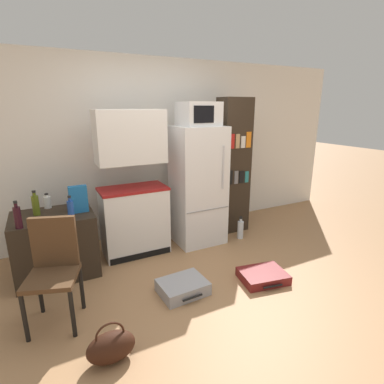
# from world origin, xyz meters

# --- Properties ---
(ground_plane) EXTENTS (24.00, 24.00, 0.00)m
(ground_plane) POSITION_xyz_m (0.00, 0.00, 0.00)
(ground_plane) COLOR #A3754C
(wall_back) EXTENTS (6.40, 0.10, 2.49)m
(wall_back) POSITION_xyz_m (0.20, 2.00, 1.24)
(wall_back) COLOR white
(wall_back) RESTS_ON ground_plane
(side_table) EXTENTS (0.84, 0.65, 0.70)m
(side_table) POSITION_xyz_m (-1.34, 1.28, 0.35)
(side_table) COLOR #2D2319
(side_table) RESTS_ON ground_plane
(kitchen_hutch) EXTENTS (0.82, 0.46, 1.80)m
(kitchen_hutch) POSITION_xyz_m (-0.41, 1.38, 0.83)
(kitchen_hutch) COLOR white
(kitchen_hutch) RESTS_ON ground_plane
(refrigerator) EXTENTS (0.65, 0.59, 1.59)m
(refrigerator) POSITION_xyz_m (0.48, 1.32, 0.80)
(refrigerator) COLOR white
(refrigerator) RESTS_ON ground_plane
(microwave) EXTENTS (0.47, 0.45, 0.30)m
(microwave) POSITION_xyz_m (0.48, 1.32, 1.74)
(microwave) COLOR silver
(microwave) RESTS_ON refrigerator
(bookshelf) EXTENTS (0.45, 0.31, 1.96)m
(bookshelf) POSITION_xyz_m (1.13, 1.45, 0.98)
(bookshelf) COLOR #2D2319
(bookshelf) RESTS_ON ground_plane
(bottle_blue_soda) EXTENTS (0.06, 0.06, 0.25)m
(bottle_blue_soda) POSITION_xyz_m (-1.17, 1.03, 0.81)
(bottle_blue_soda) COLOR #1E47A3
(bottle_blue_soda) RESTS_ON side_table
(bottle_milk_white) EXTENTS (0.08, 0.08, 0.17)m
(bottle_milk_white) POSITION_xyz_m (-1.37, 1.53, 0.78)
(bottle_milk_white) COLOR white
(bottle_milk_white) RESTS_ON side_table
(bottle_olive_oil) EXTENTS (0.07, 0.07, 0.27)m
(bottle_olive_oil) POSITION_xyz_m (-1.49, 1.34, 0.82)
(bottle_olive_oil) COLOR #566619
(bottle_olive_oil) RESTS_ON side_table
(bottle_wine_dark) EXTENTS (0.07, 0.07, 0.27)m
(bottle_wine_dark) POSITION_xyz_m (-1.64, 1.00, 0.82)
(bottle_wine_dark) COLOR black
(bottle_wine_dark) RESTS_ON side_table
(cereal_box) EXTENTS (0.19, 0.07, 0.30)m
(cereal_box) POSITION_xyz_m (-1.06, 1.22, 0.85)
(cereal_box) COLOR #1E66A8
(cereal_box) RESTS_ON side_table
(chair) EXTENTS (0.51, 0.51, 0.93)m
(chair) POSITION_xyz_m (-1.39, 0.45, 0.54)
(chair) COLOR black
(chair) RESTS_ON ground_plane
(suitcase_large_flat) EXTENTS (0.48, 0.41, 0.13)m
(suitcase_large_flat) POSITION_xyz_m (-0.25, 0.28, 0.06)
(suitcase_large_flat) COLOR #99999E
(suitcase_large_flat) RESTS_ON ground_plane
(suitcase_small_flat) EXTENTS (0.54, 0.46, 0.10)m
(suitcase_small_flat) POSITION_xyz_m (0.63, 0.09, 0.05)
(suitcase_small_flat) COLOR maroon
(suitcase_small_flat) RESTS_ON ground_plane
(handbag) EXTENTS (0.36, 0.20, 0.33)m
(handbag) POSITION_xyz_m (-1.09, -0.25, 0.12)
(handbag) COLOR #33190F
(handbag) RESTS_ON ground_plane
(water_bottle_front) EXTENTS (0.09, 0.09, 0.33)m
(water_bottle_front) POSITION_xyz_m (1.06, 1.10, 0.14)
(water_bottle_front) COLOR silver
(water_bottle_front) RESTS_ON ground_plane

